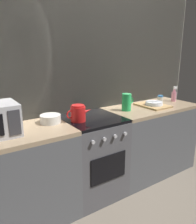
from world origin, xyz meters
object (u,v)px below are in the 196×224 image
object	(u,v)px
mixing_bowl	(50,119)
spray_bottle	(174,96)
stove_unit	(92,157)
dish_pile	(153,104)
spice_jar	(160,99)
pitcher	(127,102)
kettle	(78,113)

from	to	relation	value
mixing_bowl	spray_bottle	distance (m)	1.80
stove_unit	spray_bottle	size ratio (longest dim) A/B	4.43
dish_pile	spice_jar	size ratio (longest dim) A/B	3.81
spice_jar	pitcher	bearing A→B (deg)	-176.39
kettle	spice_jar	size ratio (longest dim) A/B	2.71
dish_pile	spray_bottle	size ratio (longest dim) A/B	1.97
pitcher	spray_bottle	xyz separation A→B (m)	(0.87, 0.01, -0.02)
spice_jar	stove_unit	bearing A→B (deg)	-176.79
spice_jar	mixing_bowl	bearing A→B (deg)	179.22
dish_pile	spray_bottle	bearing A→B (deg)	5.99
dish_pile	spice_jar	distance (m)	0.23
pitcher	mixing_bowl	bearing A→B (deg)	176.24
kettle	spray_bottle	world-z (taller)	spray_bottle
mixing_bowl	spice_jar	bearing A→B (deg)	-0.78
mixing_bowl	pitcher	world-z (taller)	pitcher
stove_unit	spice_jar	xyz separation A→B (m)	(1.12, 0.06, 0.50)
spice_jar	kettle	bearing A→B (deg)	-176.31
stove_unit	dish_pile	xyz separation A→B (m)	(0.91, -0.01, 0.47)
pitcher	spice_jar	distance (m)	0.63
dish_pile	mixing_bowl	bearing A→B (deg)	175.84
kettle	spice_jar	distance (m)	1.30
kettle	mixing_bowl	distance (m)	0.28
spice_jar	spray_bottle	world-z (taller)	spray_bottle
pitcher	spice_jar	xyz separation A→B (m)	(0.63, 0.04, -0.05)
dish_pile	kettle	bearing A→B (deg)	-179.60
kettle	mixing_bowl	world-z (taller)	kettle
mixing_bowl	pitcher	xyz separation A→B (m)	(0.92, -0.06, 0.06)
kettle	dish_pile	bearing A→B (deg)	0.40
mixing_bowl	spray_bottle	xyz separation A→B (m)	(1.80, -0.05, 0.04)
dish_pile	pitcher	bearing A→B (deg)	174.95
pitcher	spray_bottle	bearing A→B (deg)	0.77
stove_unit	pitcher	size ratio (longest dim) A/B	4.50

